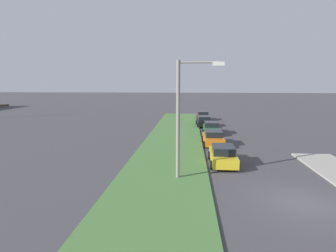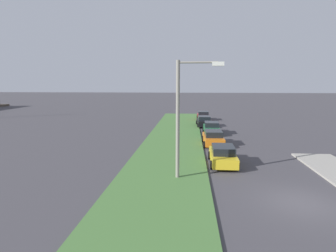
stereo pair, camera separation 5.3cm
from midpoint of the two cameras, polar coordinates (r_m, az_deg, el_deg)
name	(u,v)px [view 2 (the right image)]	position (r m, az deg, el deg)	size (l,w,h in m)	color
ground	(302,203)	(16.57, 25.50, -13.92)	(300.00, 300.00, 0.00)	#423F44
grass_median	(170,152)	(25.06, 0.42, -5.25)	(60.00, 6.00, 0.12)	#477238
parked_car_yellow	(223,155)	(21.77, 11.09, -5.82)	(4.31, 2.05, 1.47)	gold
parked_car_orange	(213,138)	(28.24, 9.17, -2.38)	(4.35, 2.11, 1.47)	orange
parked_car_green	(211,128)	(34.24, 8.80, -0.39)	(4.32, 2.07, 1.47)	#1E6B38
parked_car_black	(204,121)	(39.83, 7.31, 0.94)	(4.37, 2.16, 1.47)	black
parked_car_red	(203,116)	(46.35, 7.16, 2.06)	(4.31, 2.03, 1.47)	red
streetlight	(183,111)	(17.52, 3.23, 3.00)	(0.43, 2.88, 7.50)	gray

